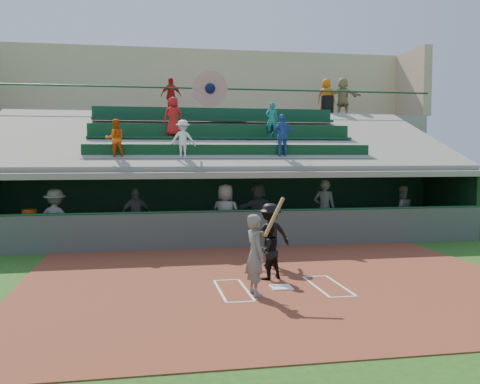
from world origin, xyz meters
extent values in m
plane|color=#214E16|center=(0.00, 0.00, 0.00)|extent=(100.00, 100.00, 0.00)
cube|color=brown|center=(0.00, 0.50, 0.01)|extent=(11.00, 9.00, 0.02)
cube|color=white|center=(0.00, 0.00, 0.04)|extent=(0.43, 0.43, 0.03)
cube|color=white|center=(-0.75, 0.00, 0.02)|extent=(0.05, 1.80, 0.01)
cube|color=white|center=(0.75, 0.00, 0.02)|extent=(0.05, 1.80, 0.01)
cube|color=white|center=(-1.30, 0.00, 0.02)|extent=(0.05, 1.80, 0.01)
cube|color=white|center=(1.30, 0.00, 0.02)|extent=(0.05, 1.80, 0.01)
cube|color=white|center=(-1.02, 0.90, 0.02)|extent=(0.60, 0.05, 0.01)
cube|color=silver|center=(1.02, 0.90, 0.02)|extent=(0.60, 0.05, 0.01)
cube|color=white|center=(-1.02, -0.90, 0.02)|extent=(0.60, 0.05, 0.01)
cube|color=silver|center=(1.02, -0.90, 0.02)|extent=(0.60, 0.05, 0.01)
cube|color=gray|center=(0.00, 6.75, 0.02)|extent=(16.00, 3.50, 0.04)
cube|color=gray|center=(0.00, 13.50, 2.30)|extent=(20.00, 3.00, 4.60)
cube|color=#4A4F4A|center=(0.00, 5.00, 0.55)|extent=(16.00, 0.06, 1.10)
cylinder|color=#154324|center=(0.00, 5.00, 1.12)|extent=(16.00, 0.08, 0.08)
cube|color=black|center=(0.00, 8.50, 1.10)|extent=(16.00, 0.25, 2.20)
cube|color=black|center=(8.00, 6.75, 1.10)|extent=(0.25, 3.50, 2.20)
cube|color=gray|center=(0.00, 6.75, 2.20)|extent=(16.40, 3.90, 0.18)
cube|color=gray|center=(0.00, 10.25, 1.15)|extent=(16.40, 3.50, 2.30)
cube|color=gray|center=(0.00, 11.90, 2.30)|extent=(16.40, 0.30, 4.60)
cube|color=gray|center=(0.00, 8.60, 3.45)|extent=(16.40, 6.51, 2.37)
cube|color=#0D3B22|center=(0.00, 6.20, 2.65)|extent=(9.40, 0.42, 0.08)
cube|color=#0C3519|center=(0.00, 6.40, 2.91)|extent=(9.40, 0.06, 0.45)
cube|color=#0C391E|center=(0.00, 8.10, 3.40)|extent=(9.40, 0.42, 0.08)
cube|color=#0D3C1E|center=(0.00, 8.30, 3.66)|extent=(9.40, 0.06, 0.45)
cube|color=#0B3219|center=(0.00, 10.00, 4.15)|extent=(9.40, 0.42, 0.08)
cube|color=#0D3923|center=(0.00, 10.20, 4.41)|extent=(9.40, 0.06, 0.45)
imported|color=#D5530C|center=(-3.66, 6.30, 3.30)|extent=(0.68, 0.59, 1.21)
imported|color=white|center=(-1.57, 6.30, 3.30)|extent=(0.86, 0.61, 1.21)
imported|color=#294FA7|center=(1.68, 6.30, 3.41)|extent=(0.88, 0.45, 1.44)
imported|color=#B51415|center=(-1.76, 8.20, 4.13)|extent=(0.75, 0.57, 1.38)
imported|color=#19716F|center=(1.78, 8.20, 4.07)|extent=(0.50, 0.38, 1.25)
cylinder|color=#144127|center=(0.00, 12.00, 5.60)|extent=(20.00, 0.07, 0.07)
cylinder|color=#A82918|center=(0.00, 11.98, 5.60)|extent=(1.50, 0.06, 1.50)
sphere|color=#0D1137|center=(0.00, 11.95, 5.60)|extent=(0.44, 0.44, 0.44)
cube|color=tan|center=(0.00, 15.00, 6.20)|extent=(20.00, 0.40, 3.20)
cube|color=tan|center=(10.00, 13.50, 6.20)|extent=(0.40, 3.00, 3.20)
imported|color=#575954|center=(-0.65, -0.43, 0.83)|extent=(0.47, 0.64, 1.62)
cylinder|color=olive|center=(-0.30, -0.58, 1.60)|extent=(0.56, 0.54, 0.75)
sphere|color=brown|center=(-0.52, -0.43, 1.25)|extent=(0.10, 0.10, 0.10)
imported|color=black|center=(-0.09, 0.86, 0.65)|extent=(0.75, 0.68, 1.26)
imported|color=black|center=(0.28, 2.18, 0.81)|extent=(1.08, 0.69, 1.58)
cube|color=olive|center=(-0.28, 7.89, 0.25)|extent=(13.82, 2.57, 0.42)
cube|color=silver|center=(-6.19, 6.05, 0.39)|extent=(0.86, 0.68, 0.70)
cylinder|color=#ED590D|center=(-6.20, 6.09, 0.96)|extent=(0.44, 0.44, 0.44)
imported|color=#61645E|center=(-5.38, 5.61, 0.93)|extent=(1.27, 0.91, 1.77)
imported|color=#5E615B|center=(-3.06, 6.45, 0.90)|extent=(1.08, 0.64, 1.72)
imported|color=#565954|center=(-0.37, 5.30, 0.98)|extent=(1.08, 0.93, 1.88)
imported|color=#50524E|center=(0.93, 6.67, 0.96)|extent=(1.78, 0.85, 1.84)
imported|color=#525551|center=(3.06, 6.10, 1.02)|extent=(0.85, 0.74, 1.96)
imported|color=#595C57|center=(5.82, 6.12, 0.90)|extent=(0.86, 0.69, 1.72)
cylinder|color=black|center=(5.34, 12.36, 5.02)|extent=(0.56, 0.56, 0.84)
imported|color=red|center=(-1.57, 13.11, 5.39)|extent=(0.99, 0.62, 1.58)
imported|color=orange|center=(5.38, 12.63, 5.42)|extent=(0.94, 0.78, 1.64)
imported|color=tan|center=(6.35, 13.10, 5.49)|extent=(1.73, 1.10, 1.78)
camera|label=1|loc=(-2.81, -10.68, 2.81)|focal=40.00mm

